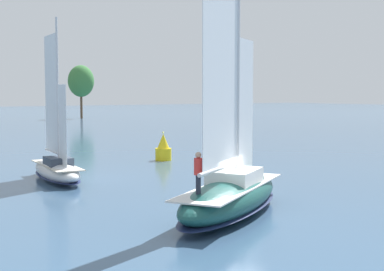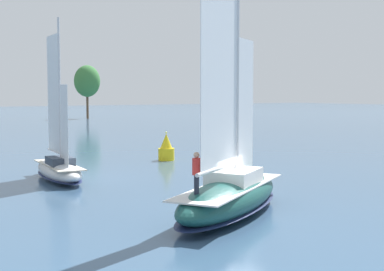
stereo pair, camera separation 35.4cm
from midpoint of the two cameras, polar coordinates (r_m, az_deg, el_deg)
name	(u,v)px [view 1 (the left image)]	position (r m, az deg, el deg)	size (l,w,h in m)	color
ground_plane	(231,215)	(23.49, 3.73, -8.48)	(400.00, 400.00, 0.00)	#385675
tree_shore_right	(81,81)	(114.31, -11.85, 5.69)	(5.41, 5.41, 11.13)	brown
sailboat_main	(231,192)	(23.29, 3.75, -5.99)	(9.46, 7.19, 13.00)	#194C47
sailboat_moored_near_marina	(57,167)	(33.39, -14.52, -3.31)	(2.59, 7.20, 9.71)	silver
channel_buoy	(163,149)	(42.21, -3.32, -1.43)	(1.27, 1.27, 2.27)	yellow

